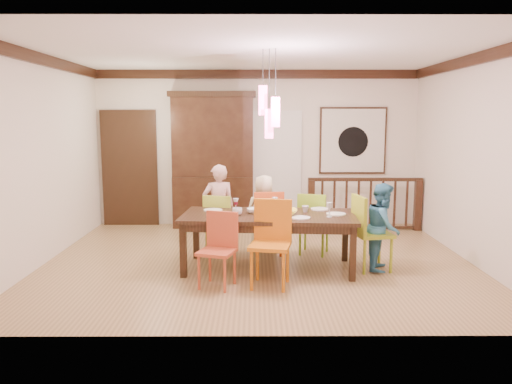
{
  "coord_description": "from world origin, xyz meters",
  "views": [
    {
      "loc": [
        -0.06,
        -6.92,
        2.03
      ],
      "look_at": [
        -0.03,
        0.02,
        0.99
      ],
      "focal_mm": 35.0,
      "sensor_mm": 36.0,
      "label": 1
    }
  ],
  "objects_px": {
    "balustrade": "(364,203)",
    "person_end_right": "(383,227)",
    "china_hutch": "(213,160)",
    "chair_end_right": "(373,227)",
    "person_far_mid": "(264,213)",
    "dining_table": "(269,220)",
    "person_far_left": "(219,208)",
    "chair_far_left": "(221,220)"
  },
  "relations": [
    {
      "from": "china_hutch",
      "to": "person_far_left",
      "type": "height_order",
      "value": "china_hutch"
    },
    {
      "from": "dining_table",
      "to": "china_hutch",
      "type": "xyz_separation_m",
      "value": [
        -0.95,
        2.68,
        0.58
      ]
    },
    {
      "from": "chair_end_right",
      "to": "person_far_left",
      "type": "bearing_deg",
      "value": 55.89
    },
    {
      "from": "china_hutch",
      "to": "dining_table",
      "type": "bearing_deg",
      "value": -70.41
    },
    {
      "from": "chair_end_right",
      "to": "china_hutch",
      "type": "bearing_deg",
      "value": 30.78
    },
    {
      "from": "chair_far_left",
      "to": "person_far_left",
      "type": "xyz_separation_m",
      "value": [
        -0.04,
        0.2,
        0.14
      ]
    },
    {
      "from": "china_hutch",
      "to": "balustrade",
      "type": "distance_m",
      "value": 2.88
    },
    {
      "from": "person_far_mid",
      "to": "dining_table",
      "type": "bearing_deg",
      "value": 92.92
    },
    {
      "from": "chair_end_right",
      "to": "balustrade",
      "type": "distance_m",
      "value": 2.42
    },
    {
      "from": "china_hutch",
      "to": "person_far_mid",
      "type": "relative_size",
      "value": 2.12
    },
    {
      "from": "person_far_mid",
      "to": "chair_far_left",
      "type": "bearing_deg",
      "value": 17.67
    },
    {
      "from": "chair_far_left",
      "to": "chair_end_right",
      "type": "distance_m",
      "value": 2.22
    },
    {
      "from": "chair_end_right",
      "to": "china_hutch",
      "type": "distance_m",
      "value": 3.66
    },
    {
      "from": "chair_end_right",
      "to": "person_far_mid",
      "type": "bearing_deg",
      "value": 46.27
    },
    {
      "from": "person_far_mid",
      "to": "person_end_right",
      "type": "relative_size",
      "value": 1.0
    },
    {
      "from": "dining_table",
      "to": "china_hutch",
      "type": "height_order",
      "value": "china_hutch"
    },
    {
      "from": "chair_far_left",
      "to": "china_hutch",
      "type": "relative_size",
      "value": 0.37
    },
    {
      "from": "balustrade",
      "to": "person_far_left",
      "type": "distance_m",
      "value": 2.91
    },
    {
      "from": "china_hutch",
      "to": "chair_far_left",
      "type": "bearing_deg",
      "value": -82.47
    },
    {
      "from": "chair_far_left",
      "to": "person_far_left",
      "type": "bearing_deg",
      "value": -65.89
    },
    {
      "from": "person_far_mid",
      "to": "china_hutch",
      "type": "bearing_deg",
      "value": -62.41
    },
    {
      "from": "person_far_left",
      "to": "person_far_mid",
      "type": "distance_m",
      "value": 0.7
    },
    {
      "from": "chair_far_left",
      "to": "chair_end_right",
      "type": "bearing_deg",
      "value": 172.51
    },
    {
      "from": "chair_end_right",
      "to": "person_far_mid",
      "type": "height_order",
      "value": "person_far_mid"
    },
    {
      "from": "chair_end_right",
      "to": "person_end_right",
      "type": "height_order",
      "value": "person_end_right"
    },
    {
      "from": "person_end_right",
      "to": "balustrade",
      "type": "bearing_deg",
      "value": 11.48
    },
    {
      "from": "dining_table",
      "to": "china_hutch",
      "type": "bearing_deg",
      "value": 113.78
    },
    {
      "from": "balustrade",
      "to": "person_far_mid",
      "type": "relative_size",
      "value": 1.74
    },
    {
      "from": "chair_end_right",
      "to": "person_end_right",
      "type": "distance_m",
      "value": 0.14
    },
    {
      "from": "chair_far_left",
      "to": "person_far_left",
      "type": "distance_m",
      "value": 0.25
    },
    {
      "from": "dining_table",
      "to": "chair_far_left",
      "type": "xyz_separation_m",
      "value": [
        -0.69,
        0.7,
        -0.15
      ]
    },
    {
      "from": "china_hutch",
      "to": "person_far_left",
      "type": "xyz_separation_m",
      "value": [
        0.22,
        -1.77,
        -0.58
      ]
    },
    {
      "from": "person_far_left",
      "to": "person_end_right",
      "type": "xyz_separation_m",
      "value": [
        2.26,
        -0.94,
        -0.08
      ]
    },
    {
      "from": "chair_far_left",
      "to": "person_end_right",
      "type": "relative_size",
      "value": 0.78
    },
    {
      "from": "chair_end_right",
      "to": "balustrade",
      "type": "height_order",
      "value": "chair_end_right"
    },
    {
      "from": "china_hutch",
      "to": "chair_end_right",
      "type": "bearing_deg",
      "value": -49.33
    },
    {
      "from": "balustrade",
      "to": "person_end_right",
      "type": "distance_m",
      "value": 2.39
    },
    {
      "from": "dining_table",
      "to": "person_end_right",
      "type": "relative_size",
      "value": 2.02
    },
    {
      "from": "dining_table",
      "to": "chair_end_right",
      "type": "xyz_separation_m",
      "value": [
        1.39,
        -0.05,
        -0.09
      ]
    },
    {
      "from": "china_hutch",
      "to": "person_far_mid",
      "type": "xyz_separation_m",
      "value": [
        0.91,
        -1.77,
        -0.66
      ]
    },
    {
      "from": "chair_end_right",
      "to": "balustrade",
      "type": "relative_size",
      "value": 0.49
    },
    {
      "from": "balustrade",
      "to": "person_far_mid",
      "type": "height_order",
      "value": "person_far_mid"
    }
  ]
}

